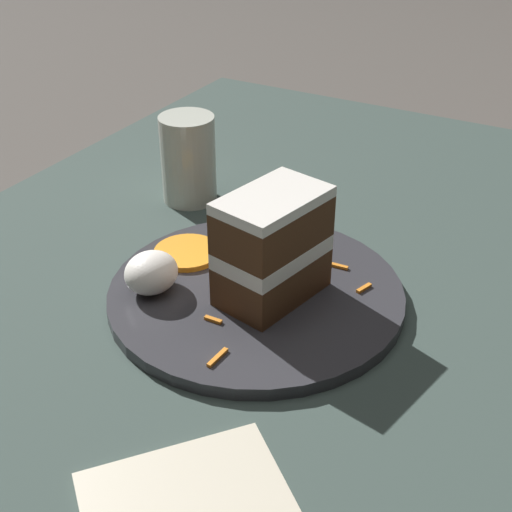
# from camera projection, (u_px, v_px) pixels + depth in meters

# --- Properties ---
(ground_plane) EXTENTS (6.00, 6.00, 0.00)m
(ground_plane) POSITION_uv_depth(u_px,v_px,m) (304.00, 357.00, 0.66)
(ground_plane) COLOR #4C4742
(ground_plane) RESTS_ON ground
(dining_table) EXTENTS (1.13, 0.88, 0.04)m
(dining_table) POSITION_uv_depth(u_px,v_px,m) (305.00, 340.00, 0.65)
(dining_table) COLOR #384742
(dining_table) RESTS_ON ground
(plate) EXTENTS (0.28, 0.28, 0.01)m
(plate) POSITION_uv_depth(u_px,v_px,m) (256.00, 294.00, 0.67)
(plate) COLOR #333338
(plate) RESTS_ON dining_table
(cake_slice) EXTENTS (0.11, 0.08, 0.10)m
(cake_slice) POSITION_uv_depth(u_px,v_px,m) (272.00, 247.00, 0.63)
(cake_slice) COLOR #4C2D19
(cake_slice) RESTS_ON plate
(cream_dollop) EXTENTS (0.05, 0.05, 0.04)m
(cream_dollop) POSITION_uv_depth(u_px,v_px,m) (151.00, 273.00, 0.65)
(cream_dollop) COLOR white
(cream_dollop) RESTS_ON plate
(orange_garnish) EXTENTS (0.07, 0.07, 0.01)m
(orange_garnish) POSITION_uv_depth(u_px,v_px,m) (187.00, 252.00, 0.72)
(orange_garnish) COLOR orange
(orange_garnish) RESTS_ON plate
(carrot_shreds_scatter) EXTENTS (0.22, 0.13, 0.00)m
(carrot_shreds_scatter) POSITION_uv_depth(u_px,v_px,m) (277.00, 289.00, 0.66)
(carrot_shreds_scatter) COLOR orange
(carrot_shreds_scatter) RESTS_ON plate
(drinking_glass) EXTENTS (0.06, 0.06, 0.10)m
(drinking_glass) POSITION_uv_depth(u_px,v_px,m) (189.00, 165.00, 0.83)
(drinking_glass) COLOR beige
(drinking_glass) RESTS_ON dining_table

